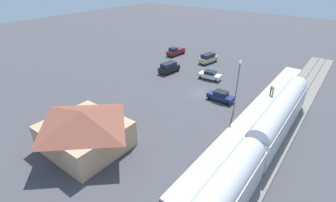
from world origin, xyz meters
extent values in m
plane|color=#424247|center=(0.00, 0.00, 0.00)|extent=(200.00, 200.00, 0.00)
cube|color=slate|center=(-14.00, 0.00, 0.09)|extent=(4.80, 70.00, 0.18)
cube|color=#59544C|center=(-14.72, 0.00, 0.24)|extent=(0.10, 70.00, 0.12)
cube|color=#59544C|center=(-13.28, 0.00, 0.24)|extent=(0.10, 70.00, 0.12)
cube|color=#B7B2A8|center=(-10.00, 0.00, 0.15)|extent=(3.20, 46.00, 0.30)
cube|color=silver|center=(-14.00, 4.50, 2.15)|extent=(2.90, 18.89, 3.70)
cube|color=#19389E|center=(-12.54, 4.50, 1.85)|extent=(0.04, 17.38, 0.36)
cylinder|color=silver|center=(-14.00, 4.50, 3.90)|extent=(2.75, 18.14, 2.76)
cube|color=tan|center=(4.00, 22.00, 1.70)|extent=(9.38, 8.41, 3.40)
pyramid|color=brown|center=(4.00, 22.00, 4.32)|extent=(10.18, 9.21, 1.84)
cube|color=#4C3323|center=(4.00, 17.77, 1.05)|extent=(1.10, 0.08, 2.10)
cylinder|color=brown|center=(-10.30, -6.11, 0.72)|extent=(0.22, 0.22, 0.85)
cylinder|color=yellow|center=(-10.30, -6.11, 1.46)|extent=(0.36, 0.36, 0.62)
sphere|color=tan|center=(-10.30, -6.11, 1.89)|extent=(0.24, 0.24, 0.24)
cylinder|color=#333338|center=(-9.87, -6.44, 0.72)|extent=(0.22, 0.22, 0.85)
cylinder|color=#2D72B7|center=(-9.87, -6.44, 1.46)|extent=(0.36, 0.36, 0.62)
sphere|color=tan|center=(-9.87, -6.44, 1.89)|extent=(0.24, 0.24, 0.24)
cube|color=maroon|center=(17.31, -15.95, 0.84)|extent=(2.48, 5.57, 0.92)
cube|color=#19232D|center=(17.41, -14.93, 1.72)|extent=(1.89, 1.89, 0.84)
cylinder|color=black|center=(16.67, -13.72, 0.38)|extent=(0.22, 0.76, 0.76)
cylinder|color=black|center=(18.38, -13.89, 0.38)|extent=(0.22, 0.76, 0.76)
cylinder|color=black|center=(16.24, -18.00, 0.38)|extent=(0.22, 0.76, 0.76)
cylinder|color=black|center=(17.95, -18.17, 0.38)|extent=(0.22, 0.76, 0.76)
cube|color=maroon|center=(17.22, -16.89, 1.40)|extent=(2.15, 3.14, 0.20)
cube|color=black|center=(11.24, -4.88, 0.84)|extent=(2.62, 5.13, 1.00)
cube|color=#19232D|center=(11.26, -4.73, 1.78)|extent=(2.19, 3.64, 0.88)
cylinder|color=black|center=(11.82, -6.88, 0.34)|extent=(0.22, 0.68, 0.68)
cylinder|color=black|center=(10.12, -6.64, 0.34)|extent=(0.22, 0.68, 0.68)
cylinder|color=black|center=(12.35, -3.11, 0.34)|extent=(0.22, 0.68, 0.68)
cylinder|color=black|center=(10.65, -2.87, 0.34)|extent=(0.22, 0.68, 0.68)
cube|color=white|center=(2.36, -6.86, 0.72)|extent=(4.63, 2.18, 0.76)
cube|color=#19232D|center=(2.36, -6.86, 1.42)|extent=(2.28, 1.78, 0.64)
cylinder|color=black|center=(3.99, -5.93, 0.34)|extent=(0.22, 0.68, 0.68)
cylinder|color=black|center=(4.12, -7.53, 0.34)|extent=(0.22, 0.68, 0.68)
cylinder|color=black|center=(0.60, -6.19, 0.34)|extent=(0.22, 0.68, 0.68)
cylinder|color=black|center=(0.73, -7.79, 0.34)|extent=(0.22, 0.68, 0.68)
cube|color=#C6B284|center=(7.58, -15.57, 0.84)|extent=(2.82, 5.18, 1.00)
cube|color=#19232D|center=(7.61, -15.43, 1.78)|extent=(2.32, 3.69, 0.88)
cylinder|color=black|center=(8.08, -17.60, 0.34)|extent=(0.22, 0.68, 0.68)
cylinder|color=black|center=(6.39, -17.28, 0.34)|extent=(0.22, 0.68, 0.68)
cylinder|color=black|center=(8.77, -13.86, 0.34)|extent=(0.22, 0.68, 0.68)
cylinder|color=black|center=(7.08, -13.55, 0.34)|extent=(0.22, 0.68, 0.68)
cube|color=navy|center=(-3.63, 0.45, 0.72)|extent=(4.55, 1.96, 0.76)
cube|color=#19232D|center=(-3.63, 0.45, 1.42)|extent=(2.20, 1.68, 0.64)
cylinder|color=black|center=(-1.91, 1.21, 0.34)|extent=(0.22, 0.68, 0.68)
cylinder|color=black|center=(-1.95, -0.39, 0.34)|extent=(0.22, 0.68, 0.68)
cylinder|color=black|center=(-5.31, 1.30, 0.34)|extent=(0.22, 0.68, 0.68)
cylinder|color=black|center=(-5.35, -0.30, 0.34)|extent=(0.22, 0.68, 0.68)
cylinder|color=#515156|center=(-7.20, 3.14, 4.05)|extent=(0.16, 0.16, 8.10)
sphere|color=#EAE5C6|center=(-7.20, 3.14, 8.28)|extent=(0.44, 0.44, 0.44)
camera|label=1|loc=(-19.28, 36.04, 19.82)|focal=26.78mm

